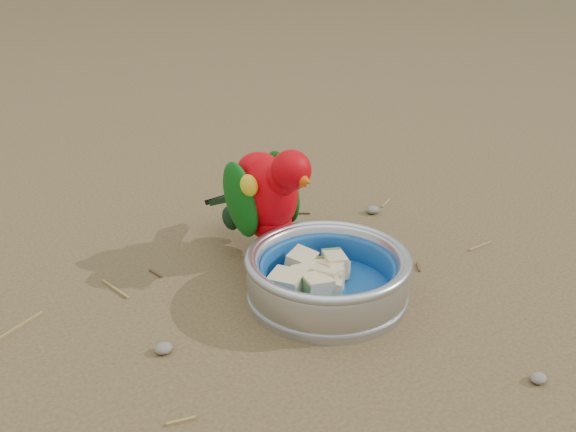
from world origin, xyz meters
TOP-DOWN VIEW (x-y plane):
  - ground at (0.00, 0.00)m, footprint 60.00×60.00m
  - food_bowl at (0.11, 0.07)m, footprint 0.20×0.20m
  - bowl_wall at (0.11, 0.07)m, footprint 0.20×0.20m
  - fruit_wedges at (0.11, 0.07)m, footprint 0.12×0.12m
  - lory_parrot at (0.10, 0.20)m, footprint 0.12×0.21m
  - ground_debris at (0.03, 0.08)m, footprint 0.90×0.80m

SIDE VIEW (x-z plane):
  - ground at x=0.00m, z-range 0.00..0.00m
  - ground_debris at x=0.03m, z-range 0.00..0.01m
  - food_bowl at x=0.11m, z-range 0.00..0.02m
  - fruit_wedges at x=0.11m, z-range 0.02..0.05m
  - bowl_wall at x=0.11m, z-range 0.02..0.06m
  - lory_parrot at x=0.10m, z-range 0.00..0.16m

